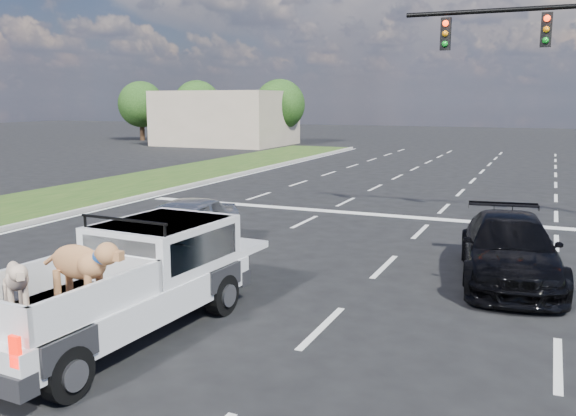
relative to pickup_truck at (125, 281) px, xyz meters
The scene contains 11 objects.
ground 1.98m from the pickup_truck, 57.89° to the left, with size 160.00×160.00×0.00m, color black.
road_markings 8.16m from the pickup_truck, 83.34° to the left, with size 17.75×60.00×0.01m.
grass_median_left 12.98m from the pickup_truck, 144.61° to the left, with size 5.00×60.00×0.10m, color #1E4013.
curb_left 11.07m from the pickup_truck, 137.23° to the left, with size 0.15×60.00×0.14m, color #A6A198.
building_left 42.09m from the pickup_truck, 116.94° to the left, with size 10.00×8.00×4.40m, color tan.
tree_far_a 49.10m from the pickup_truck, 126.34° to the left, with size 4.20×4.20×5.40m.
tree_far_b 45.80m from the pickup_truck, 120.27° to the left, with size 4.20×4.20×5.40m.
tree_far_c 42.34m from the pickup_truck, 110.87° to the left, with size 4.20×4.20×5.40m.
pickup_truck is the anchor object (origin of this frame).
silver_sedan 4.81m from the pickup_truck, 112.74° to the left, with size 1.65×4.10×1.40m, color silver.
black_coupe 7.60m from the pickup_truck, 46.10° to the left, with size 1.85×4.54×1.32m, color black.
Camera 1 is at (4.96, -8.80, 3.62)m, focal length 38.00 mm.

